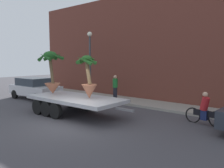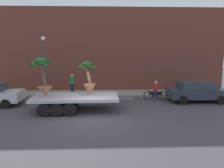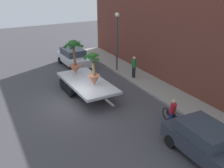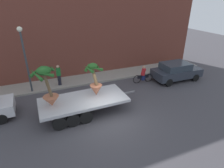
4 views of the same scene
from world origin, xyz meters
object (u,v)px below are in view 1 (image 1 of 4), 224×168
pedestrian_near_gate (115,87)px  potted_palm_middle (88,79)px  street_lamp (90,56)px  trailing_car (35,88)px  potted_palm_rear (52,73)px  flatbed_trailer (72,100)px  cyclist (205,110)px

pedestrian_near_gate → potted_palm_middle: bearing=-67.7°
potted_palm_middle → street_lamp: 5.70m
trailing_car → street_lamp: (3.19, 2.71, 2.40)m
potted_palm_rear → street_lamp: (-1.10, 4.18, 1.03)m
flatbed_trailer → potted_palm_middle: potted_palm_middle is taller
potted_palm_middle → pedestrian_near_gate: potted_palm_middle is taller
potted_palm_rear → potted_palm_middle: (2.81, 0.23, -0.25)m
trailing_car → street_lamp: street_lamp is taller
flatbed_trailer → street_lamp: 5.57m
potted_palm_rear → trailing_car: (-4.29, 1.47, -1.38)m
potted_palm_rear → trailing_car: 4.74m
flatbed_trailer → potted_palm_middle: bearing=8.7°
potted_palm_rear → pedestrian_near_gate: size_ratio=1.44×
flatbed_trailer → pedestrian_near_gate: 4.51m
trailing_car → street_lamp: size_ratio=0.90×
potted_palm_rear → cyclist: (7.84, 2.67, -1.54)m
potted_palm_middle → cyclist: (5.03, 2.44, -1.29)m
trailing_car → pedestrian_near_gate: bearing=29.7°
potted_palm_middle → pedestrian_near_gate: size_ratio=1.28×
pedestrian_near_gate → flatbed_trailer: bearing=-81.4°
cyclist → street_lamp: size_ratio=0.38×
potted_palm_middle → potted_palm_rear: bearing=-175.4°
cyclist → trailing_car: size_ratio=0.42×
street_lamp → pedestrian_near_gate: bearing=8.8°
potted_palm_rear → cyclist: bearing=18.8°
potted_palm_rear → street_lamp: bearing=104.7°
cyclist → street_lamp: street_lamp is taller
pedestrian_near_gate → trailing_car: bearing=-150.3°
flatbed_trailer → trailing_car: (-6.01, 1.41, 0.06)m
potted_palm_middle → street_lamp: (-3.91, 3.95, 1.28)m
flatbed_trailer → potted_palm_rear: potted_palm_rear is taller
potted_palm_middle → trailing_car: potted_palm_middle is taller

